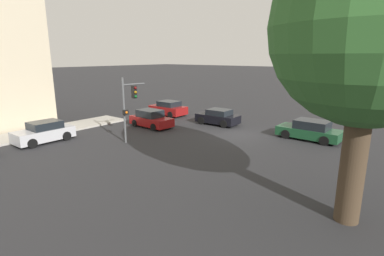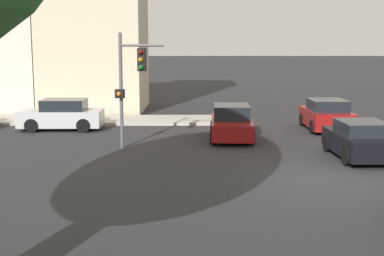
% 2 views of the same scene
% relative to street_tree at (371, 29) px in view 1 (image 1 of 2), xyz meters
% --- Properties ---
extents(ground_plane, '(300.00, 300.00, 0.00)m').
position_rel_street_tree_xyz_m(ground_plane, '(9.75, -8.52, -6.91)').
color(ground_plane, '#28282B').
extents(street_tree, '(6.61, 6.61, 10.27)m').
position_rel_street_tree_xyz_m(street_tree, '(0.00, 0.00, 0.00)').
color(street_tree, '#423323').
rests_on(street_tree, ground_plane).
extents(traffic_signal, '(0.50, 1.94, 4.62)m').
position_rel_street_tree_xyz_m(traffic_signal, '(14.64, -1.93, -3.94)').
color(traffic_signal, '#515456').
rests_on(traffic_signal, ground_plane).
extents(crossing_car_0, '(4.03, 2.00, 1.50)m').
position_rel_street_tree_xyz_m(crossing_car_0, '(16.92, -6.08, -6.21)').
color(crossing_car_0, maroon).
rests_on(crossing_car_0, ground_plane).
extents(crossing_car_1, '(3.86, 2.01, 1.40)m').
position_rel_street_tree_xyz_m(crossing_car_1, '(12.89, -10.53, -6.23)').
color(crossing_car_1, black).
rests_on(crossing_car_1, ground_plane).
extents(crossing_car_2, '(3.90, 2.06, 1.50)m').
position_rel_street_tree_xyz_m(crossing_car_2, '(19.39, -10.92, -6.20)').
color(crossing_car_2, maroon).
rests_on(crossing_car_2, ground_plane).
extents(crossing_car_3, '(4.54, 2.14, 1.46)m').
position_rel_street_tree_xyz_m(crossing_car_3, '(4.78, -10.62, -6.22)').
color(crossing_car_3, '#194728').
rests_on(crossing_car_3, ground_plane).
extents(parked_car_0, '(1.92, 3.98, 1.50)m').
position_rel_street_tree_xyz_m(parked_car_0, '(19.46, 2.02, -6.20)').
color(parked_car_0, '#B7B7BC').
rests_on(parked_car_0, ground_plane).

